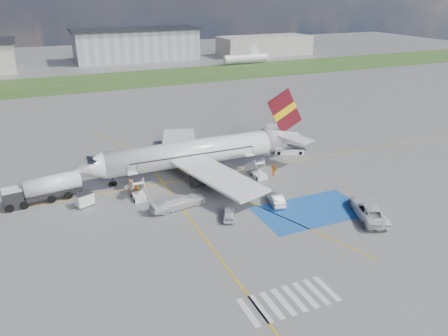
{
  "coord_description": "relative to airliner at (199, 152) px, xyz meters",
  "views": [
    {
      "loc": [
        -20.41,
        -45.5,
        26.53
      ],
      "look_at": [
        2.21,
        6.12,
        3.5
      ],
      "focal_mm": 35.0,
      "sensor_mm": 36.0,
      "label": 1
    }
  ],
  "objects": [
    {
      "name": "crew_nose",
      "position": [
        -11.05,
        -3.85,
        -2.48
      ],
      "size": [
        0.88,
        1.03,
        1.83
      ],
      "primitive_type": "imported",
      "rotation": [
        0.0,
        0.0,
        -1.34
      ],
      "color": "orange",
      "rests_on": "ground"
    },
    {
      "name": "van_white_b",
      "position": [
        -6.91,
        -10.22,
        -2.25
      ],
      "size": [
        6.13,
        3.26,
        2.28
      ],
      "primitive_type": "imported",
      "rotation": [
        0.0,
        0.0,
        1.73
      ],
      "color": "silver",
      "rests_on": "ground"
    },
    {
      "name": "staging_box",
      "position": [
        8.49,
        -18.0,
        -3.39
      ],
      "size": [
        14.0,
        8.0,
        0.01
      ],
      "primitive_type": "cube",
      "color": "#1B52A2",
      "rests_on": "ground"
    },
    {
      "name": "airstairs_fwd",
      "position": [
        -11.01,
        -5.3,
        -2.77
      ],
      "size": [
        1.9,
        5.2,
        3.6
      ],
      "color": "silver",
      "rests_on": "ground"
    },
    {
      "name": "terminal_centre",
      "position": [
        18.49,
        121.0,
        2.61
      ],
      "size": [
        48.0,
        18.0,
        12.0
      ],
      "primitive_type": "cube",
      "color": "gray",
      "rests_on": "ground"
    },
    {
      "name": "taxiway_line_diag",
      "position": [
        -1.51,
        -2.0,
        -3.39
      ],
      "size": [
        20.71,
        56.45,
        0.01
      ],
      "primitive_type": "cube",
      "rotation": [
        0.0,
        0.0,
        0.35
      ],
      "color": "gold",
      "rests_on": "ground"
    },
    {
      "name": "ground",
      "position": [
        -1.51,
        -14.0,
        -3.39
      ],
      "size": [
        400.0,
        400.0,
        0.0
      ],
      "primitive_type": "plane",
      "color": "#60605E",
      "rests_on": "ground"
    },
    {
      "name": "airstairs_aft",
      "position": [
        7.49,
        -5.3,
        -2.77
      ],
      "size": [
        1.9,
        5.2,
        3.6
      ],
      "color": "silver",
      "rests_on": "ground"
    },
    {
      "name": "belt_loader",
      "position": [
        17.34,
        1.61,
        -2.99
      ],
      "size": [
        5.55,
        3.57,
        1.62
      ],
      "rotation": [
        0.0,
        0.0,
        -0.4
      ],
      "color": "silver",
      "rests_on": "ground"
    },
    {
      "name": "crew_fwd",
      "position": [
        -11.58,
        -3.14,
        -2.4
      ],
      "size": [
        0.86,
        0.79,
        1.98
      ],
      "primitive_type": "imported",
      "rotation": [
        0.0,
        0.0,
        0.58
      ],
      "color": "#EF560C",
      "rests_on": "ground"
    },
    {
      "name": "grass_strip",
      "position": [
        -1.51,
        81.0,
        -3.39
      ],
      "size": [
        400.0,
        30.0,
        0.01
      ],
      "primitive_type": "cube",
      "color": "#2D4C1E",
      "rests_on": "ground"
    },
    {
      "name": "taxiway_line_main",
      "position": [
        -1.51,
        -2.0,
        -3.39
      ],
      "size": [
        120.0,
        0.2,
        0.01
      ],
      "primitive_type": "cube",
      "color": "gold",
      "rests_on": "ground"
    },
    {
      "name": "taxiway_line_cross",
      "position": [
        -6.51,
        -24.0,
        -3.39
      ],
      "size": [
        0.2,
        60.0,
        0.01
      ],
      "primitive_type": "cube",
      "color": "gold",
      "rests_on": "ground"
    },
    {
      "name": "fuel_tanker",
      "position": [
        -22.88,
        -0.97,
        -1.97
      ],
      "size": [
        10.19,
        4.0,
        3.39
      ],
      "rotation": [
        0.0,
        0.0,
        0.13
      ],
      "color": "black",
      "rests_on": "ground"
    },
    {
      "name": "crew_aft",
      "position": [
        9.86,
        -6.09,
        -2.44
      ],
      "size": [
        0.8,
        1.2,
        1.9
      ],
      "primitive_type": "imported",
      "rotation": [
        0.0,
        0.0,
        1.9
      ],
      "color": "orange",
      "rests_on": "ground"
    },
    {
      "name": "car_silver_a",
      "position": [
        -2.03,
        -15.54,
        -2.73
      ],
      "size": [
        2.91,
        4.19,
        1.32
      ],
      "primitive_type": "imported",
      "rotation": [
        0.0,
        0.0,
        2.76
      ],
      "color": "silver",
      "rests_on": "ground"
    },
    {
      "name": "car_silver_b",
      "position": [
        5.36,
        -14.4,
        -2.66
      ],
      "size": [
        2.47,
        4.69,
        1.47
      ],
      "primitive_type": "imported",
      "rotation": [
        0.0,
        0.0,
        2.93
      ],
      "color": "#BABCC2",
      "rests_on": "ground"
    },
    {
      "name": "gpu_cart",
      "position": [
        -18.05,
        -4.8,
        -2.57
      ],
      "size": [
        2.54,
        2.07,
        1.83
      ],
      "rotation": [
        0.0,
        0.0,
        0.37
      ],
      "color": "silver",
      "rests_on": "ground"
    },
    {
      "name": "terminal_east",
      "position": [
        73.49,
        114.0,
        0.61
      ],
      "size": [
        40.0,
        16.0,
        8.0
      ],
      "primitive_type": "cube",
      "color": "#A19A8B",
      "rests_on": "ground"
    },
    {
      "name": "van_white_a",
      "position": [
        14.28,
        -22.1,
        -2.17
      ],
      "size": [
        5.22,
        7.17,
        2.45
      ],
      "primitive_type": "imported",
      "rotation": [
        0.0,
        0.0,
        2.76
      ],
      "color": "silver",
      "rests_on": "ground"
    },
    {
      "name": "crosswalk",
      "position": [
        -3.31,
        -32.0,
        -3.39
      ],
      "size": [
        9.0,
        4.0,
        0.01
      ],
      "color": "silver",
      "rests_on": "ground"
    },
    {
      "name": "airliner",
      "position": [
        0.0,
        0.0,
        0.0
      ],
      "size": [
        36.81,
        32.95,
        11.92
      ],
      "color": "silver",
      "rests_on": "ground"
    }
  ]
}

